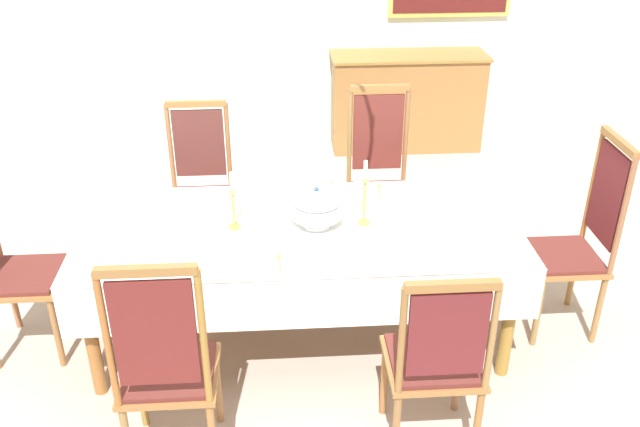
# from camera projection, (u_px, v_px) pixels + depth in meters

# --- Properties ---
(ground) EXTENTS (7.59, 6.65, 0.04)m
(ground) POSITION_uv_depth(u_px,v_px,m) (303.00, 356.00, 4.05)
(ground) COLOR #B9A194
(dining_table) EXTENTS (2.41, 1.05, 0.74)m
(dining_table) POSITION_uv_depth(u_px,v_px,m) (300.00, 238.00, 3.88)
(dining_table) COLOR #945D2D
(dining_table) RESTS_ON ground
(tablecloth) EXTENTS (2.43, 1.07, 0.30)m
(tablecloth) POSITION_uv_depth(u_px,v_px,m) (300.00, 237.00, 3.88)
(tablecloth) COLOR white
(tablecloth) RESTS_ON dining_table
(chair_south_a) EXTENTS (0.44, 0.42, 1.18)m
(chair_south_a) POSITION_uv_depth(u_px,v_px,m) (165.00, 365.00, 3.06)
(chair_south_a) COLOR olive
(chair_south_a) RESTS_ON ground
(chair_north_a) EXTENTS (0.44, 0.42, 1.13)m
(chair_north_a) POSITION_uv_depth(u_px,v_px,m) (201.00, 185.00, 4.71)
(chair_north_a) COLOR #915C2C
(chair_north_a) RESTS_ON ground
(chair_south_b) EXTENTS (0.44, 0.42, 1.06)m
(chair_south_b) POSITION_uv_depth(u_px,v_px,m) (437.00, 358.00, 3.16)
(chair_south_b) COLOR #915D34
(chair_south_b) RESTS_ON ground
(chair_north_b) EXTENTS (0.44, 0.42, 1.21)m
(chair_north_b) POSITION_uv_depth(u_px,v_px,m) (379.00, 175.00, 4.77)
(chair_north_b) COLOR olive
(chair_north_b) RESTS_ON ground
(chair_head_west) EXTENTS (0.42, 0.44, 1.12)m
(chair_head_west) POSITION_uv_depth(u_px,v_px,m) (9.00, 264.00, 3.83)
(chair_head_west) COLOR #95643C
(chair_head_west) RESTS_ON ground
(chair_head_east) EXTENTS (0.42, 0.44, 1.22)m
(chair_head_east) POSITION_uv_depth(u_px,v_px,m) (579.00, 238.00, 4.01)
(chair_head_east) COLOR olive
(chair_head_east) RESTS_ON ground
(soup_tureen) EXTENTS (0.30, 0.30, 0.24)m
(soup_tureen) POSITION_uv_depth(u_px,v_px,m) (317.00, 207.00, 3.80)
(soup_tureen) COLOR white
(soup_tureen) RESTS_ON tablecloth
(candlestick_west) EXTENTS (0.07, 0.07, 0.34)m
(candlestick_west) POSITION_uv_depth(u_px,v_px,m) (233.00, 206.00, 3.76)
(candlestick_west) COLOR gold
(candlestick_west) RESTS_ON tablecloth
(candlestick_east) EXTENTS (0.07, 0.07, 0.38)m
(candlestick_east) POSITION_uv_depth(u_px,v_px,m) (365.00, 199.00, 3.79)
(candlestick_east) COLOR gold
(candlestick_east) RESTS_ON tablecloth
(bowl_near_left) EXTENTS (0.15, 0.15, 0.03)m
(bowl_near_left) POSITION_uv_depth(u_px,v_px,m) (362.00, 188.00, 4.22)
(bowl_near_left) COLOR white
(bowl_near_left) RESTS_ON tablecloth
(bowl_near_right) EXTENTS (0.14, 0.14, 0.04)m
(bowl_near_right) POSITION_uv_depth(u_px,v_px,m) (299.00, 258.00, 3.51)
(bowl_near_right) COLOR white
(bowl_near_right) RESTS_ON tablecloth
(bowl_far_left) EXTENTS (0.20, 0.20, 0.04)m
(bowl_far_left) POSITION_uv_depth(u_px,v_px,m) (301.00, 189.00, 4.20)
(bowl_far_left) COLOR white
(bowl_far_left) RESTS_ON tablecloth
(spoon_primary) EXTENTS (0.04, 0.18, 0.01)m
(spoon_primary) POSITION_uv_depth(u_px,v_px,m) (379.00, 188.00, 4.26)
(spoon_primary) COLOR gold
(spoon_primary) RESTS_ON tablecloth
(spoon_secondary) EXTENTS (0.03, 0.18, 0.01)m
(spoon_secondary) POSITION_uv_depth(u_px,v_px,m) (279.00, 259.00, 3.53)
(spoon_secondary) COLOR gold
(spoon_secondary) RESTS_ON tablecloth
(sideboard) EXTENTS (1.44, 0.48, 0.90)m
(sideboard) POSITION_uv_depth(u_px,v_px,m) (407.00, 101.00, 6.57)
(sideboard) COLOR olive
(sideboard) RESTS_ON ground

